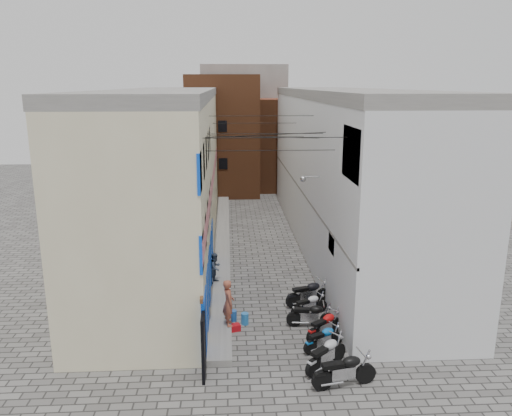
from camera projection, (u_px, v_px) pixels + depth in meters
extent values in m
plane|color=#54524F|center=(279.00, 365.00, 16.92)|extent=(90.00, 90.00, 0.00)
cube|color=slate|center=(222.00, 244.00, 29.37)|extent=(0.90, 26.00, 0.25)
cube|color=beige|center=(169.00, 175.00, 28.20)|extent=(5.00, 26.00, 8.50)
cube|color=#D67880|center=(212.00, 179.00, 28.40)|extent=(0.10, 26.00, 0.80)
cube|color=blue|center=(209.00, 277.00, 21.21)|extent=(0.12, 10.20, 2.40)
cube|color=blue|center=(206.00, 185.00, 20.24)|extent=(0.10, 10.20, 4.00)
cube|color=slate|center=(165.00, 94.00, 27.11)|extent=(5.10, 26.00, 0.50)
cube|color=black|center=(204.00, 344.00, 16.13)|extent=(0.10, 1.20, 2.20)
cube|color=silver|center=(343.00, 174.00, 28.76)|extent=(5.00, 26.00, 8.50)
cube|color=blue|center=(352.00, 154.00, 16.82)|extent=(0.10, 2.40, 1.80)
cube|color=white|center=(333.00, 243.00, 20.21)|extent=(0.08, 1.00, 0.70)
cylinder|color=#B2B2B7|center=(312.00, 177.00, 22.56)|extent=(0.80, 0.06, 0.06)
sphere|color=#B2B2B7|center=(303.00, 179.00, 22.56)|extent=(0.28, 0.28, 0.28)
cube|color=slate|center=(346.00, 94.00, 27.67)|extent=(5.10, 26.00, 0.50)
cube|color=slate|center=(300.00, 188.00, 28.83)|extent=(0.10, 26.00, 0.12)
cube|color=brown|center=(223.00, 135.00, 42.71)|extent=(6.00, 6.00, 10.00)
cube|color=brown|center=(278.00, 144.00, 45.17)|extent=(5.00, 6.00, 8.00)
cube|color=slate|center=(244.00, 124.00, 48.52)|extent=(8.00, 5.00, 11.00)
cube|color=black|center=(248.00, 185.00, 41.04)|extent=(2.00, 0.30, 2.40)
cylinder|color=black|center=(276.00, 138.00, 17.04)|extent=(5.20, 0.02, 0.02)
cylinder|color=black|center=(271.00, 150.00, 19.15)|extent=(5.20, 0.02, 0.02)
cylinder|color=black|center=(266.00, 134.00, 21.47)|extent=(5.20, 0.02, 0.02)
cylinder|color=black|center=(262.00, 116.00, 23.75)|extent=(5.20, 0.02, 0.02)
cylinder|color=black|center=(258.00, 137.00, 26.97)|extent=(5.20, 0.02, 0.02)
cylinder|color=black|center=(255.00, 123.00, 29.75)|extent=(5.20, 0.02, 0.02)
cylinder|color=black|center=(269.00, 135.00, 19.99)|extent=(5.65, 2.07, 0.02)
cylinder|color=black|center=(263.00, 137.00, 23.00)|extent=(5.80, 1.58, 0.02)
imported|color=#9C4E39|center=(228.00, 303.00, 19.04)|extent=(0.56, 0.74, 1.84)
imported|color=#354050|center=(215.00, 268.00, 23.24)|extent=(0.83, 0.87, 1.42)
cylinder|color=#236AB1|center=(245.00, 319.00, 19.78)|extent=(0.39, 0.39, 0.47)
cylinder|color=#2054A4|center=(233.00, 316.00, 20.08)|extent=(0.31, 0.31, 0.44)
cube|color=#A20B13|center=(235.00, 328.00, 19.29)|extent=(0.47, 0.40, 0.25)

